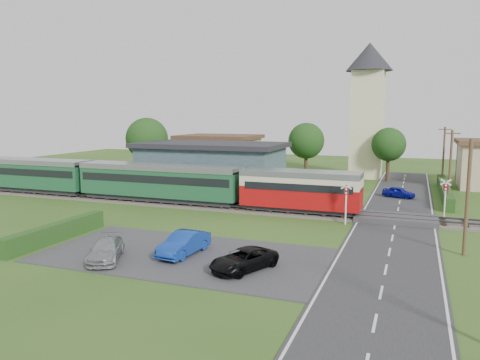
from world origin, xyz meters
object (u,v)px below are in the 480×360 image
(crossing_signal_far, at_px, (445,193))
(crossing_signal_near, at_px, (346,197))
(car_park_blue, at_px, (184,243))
(pedestrian_near, at_px, (269,191))
(car_park_silver, at_px, (106,250))
(car_park_dark, at_px, (244,260))
(station_building, at_px, (211,166))
(house_west, at_px, (219,154))
(church_tower, at_px, (368,100))
(pedestrian_far, at_px, (140,183))
(equipment_hut, at_px, (120,178))
(car_on_road, at_px, (399,192))
(train, at_px, (131,179))

(crossing_signal_far, bearing_deg, crossing_signal_near, -146.31)
(crossing_signal_near, xyz_separation_m, car_park_blue, (-7.88, -11.57, -1.38))
(crossing_signal_far, height_order, pedestrian_near, crossing_signal_far)
(car_park_silver, distance_m, car_park_dark, 8.09)
(station_building, xyz_separation_m, house_west, (-5.00, 14.01, 0.10))
(crossing_signal_near, height_order, car_park_blue, crossing_signal_near)
(crossing_signal_near, distance_m, pedestrian_near, 9.31)
(church_tower, relative_size, car_park_dark, 4.30)
(crossing_signal_far, xyz_separation_m, pedestrian_far, (-29.42, 1.20, -0.93))
(equipment_hut, relative_size, car_on_road, 0.80)
(station_building, distance_m, crossing_signal_far, 24.51)
(equipment_hut, bearing_deg, crossing_signal_near, -12.94)
(equipment_hut, relative_size, car_park_silver, 0.63)
(house_west, distance_m, crossing_signal_far, 35.26)
(car_park_blue, distance_m, pedestrian_near, 16.71)
(crossing_signal_far, bearing_deg, church_tower, 110.02)
(equipment_hut, distance_m, pedestrian_near, 16.67)
(train, relative_size, car_park_dark, 10.55)
(car_park_dark, bearing_deg, train, 162.29)
(station_building, relative_size, car_on_road, 5.03)
(station_building, xyz_separation_m, train, (-4.48, -8.99, -0.52))
(car_park_dark, height_order, pedestrian_near, pedestrian_near)
(house_west, relative_size, crossing_signal_near, 3.30)
(house_west, distance_m, car_park_blue, 39.43)
(car_on_road, distance_m, car_park_dark, 27.37)
(crossing_signal_near, bearing_deg, pedestrian_far, 164.88)
(crossing_signal_near, height_order, pedestrian_near, crossing_signal_near)
(equipment_hut, distance_m, pedestrian_far, 2.28)
(crossing_signal_far, bearing_deg, car_park_blue, -132.64)
(equipment_hut, height_order, crossing_signal_near, crossing_signal_near)
(train, bearing_deg, car_park_silver, -60.58)
(train, bearing_deg, church_tower, 53.16)
(station_building, height_order, car_park_blue, station_building)
(equipment_hut, height_order, car_park_silver, equipment_hut)
(equipment_hut, relative_size, crossing_signal_near, 0.78)
(crossing_signal_far, bearing_deg, pedestrian_near, 178.76)
(church_tower, distance_m, pedestrian_far, 31.88)
(crossing_signal_near, height_order, pedestrian_far, crossing_signal_near)
(car_on_road, xyz_separation_m, car_park_silver, (-14.98, -27.63, 0.08))
(equipment_hut, distance_m, car_park_blue, 23.86)
(car_on_road, bearing_deg, pedestrian_near, 143.97)
(station_building, relative_size, house_west, 1.48)
(church_tower, xyz_separation_m, pedestrian_far, (-20.82, -22.40, -9.01))
(car_on_road, xyz_separation_m, pedestrian_far, (-25.62, -7.53, 0.62))
(car_park_dark, bearing_deg, car_park_blue, -173.67)
(crossing_signal_near, xyz_separation_m, car_on_road, (3.40, 13.54, -1.55))
(station_building, bearing_deg, car_park_dark, -62.20)
(train, height_order, pedestrian_far, train)
(house_west, height_order, crossing_signal_near, house_west)
(train, height_order, car_park_dark, train)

